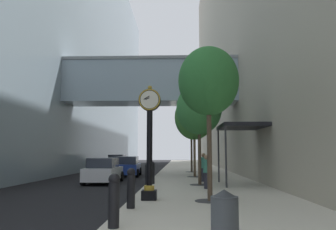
{
  "coord_description": "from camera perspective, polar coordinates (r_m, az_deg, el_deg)",
  "views": [
    {
      "loc": [
        1.89,
        -4.71,
        1.88
      ],
      "look_at": [
        0.98,
        21.0,
        4.82
      ],
      "focal_mm": 35.31,
      "sensor_mm": 36.0,
      "label": 1
    }
  ],
  "objects": [
    {
      "name": "ground_plane",
      "position": [
        31.82,
        -1.41,
        -9.91
      ],
      "size": [
        110.0,
        110.0,
        0.0
      ],
      "primitive_type": "plane",
      "color": "black",
      "rests_on": "ground"
    },
    {
      "name": "car_blue_near",
      "position": [
        26.95,
        -7.01,
        -8.83
      ],
      "size": [
        2.15,
        4.09,
        1.59
      ],
      "color": "navy",
      "rests_on": "ground"
    },
    {
      "name": "trash_bin",
      "position": [
        6.56,
        9.76,
        -16.99
      ],
      "size": [
        0.53,
        0.53,
        1.05
      ],
      "color": "#383D42",
      "rests_on": "sidewalk_right"
    },
    {
      "name": "street_tree_mid_near",
      "position": [
        18.47,
        5.38,
        1.06
      ],
      "size": [
        2.53,
        2.53,
        5.64
      ],
      "color": "#333335",
      "rests_on": "sidewalk_right"
    },
    {
      "name": "building_block_right",
      "position": [
        39.32,
        16.09,
        17.83
      ],
      "size": [
        9.0,
        80.0,
        35.86
      ],
      "color": "#A89E89",
      "rests_on": "ground"
    },
    {
      "name": "pedestrian_walking",
      "position": [
        20.47,
        6.16,
        -8.82
      ],
      "size": [
        0.46,
        0.36,
        1.72
      ],
      "color": "#23232D",
      "rests_on": "sidewalk_right"
    },
    {
      "name": "bollard_second",
      "position": [
        10.76,
        -6.41,
        -12.26
      ],
      "size": [
        0.28,
        0.28,
        1.25
      ],
      "color": "black",
      "rests_on": "sidewalk_right"
    },
    {
      "name": "street_tree_near",
      "position": [
        12.53,
        6.99,
        5.73
      ],
      "size": [
        2.26,
        2.26,
        5.72
      ],
      "color": "#333335",
      "rests_on": "sidewalk_right"
    },
    {
      "name": "car_silver_far",
      "position": [
        37.89,
        -8.7,
        -8.07
      ],
      "size": [
        2.09,
        4.63,
        1.67
      ],
      "color": "#B7BABF",
      "rests_on": "ground"
    },
    {
      "name": "street_tree_mid_far",
      "position": [
        24.51,
        4.55,
        -0.4
      ],
      "size": [
        2.9,
        2.9,
        6.03
      ],
      "color": "#333335",
      "rests_on": "sidewalk_right"
    },
    {
      "name": "street_clock",
      "position": [
        12.56,
        -3.21,
        -3.65
      ],
      "size": [
        0.84,
        0.55,
        4.32
      ],
      "color": "black",
      "rests_on": "sidewalk_right"
    },
    {
      "name": "bollard_fifth",
      "position": [
        18.9,
        -2.72,
        -9.81
      ],
      "size": [
        0.28,
        0.28,
        1.25
      ],
      "color": "black",
      "rests_on": "sidewalk_right"
    },
    {
      "name": "bollard_fourth",
      "position": [
        16.18,
        -3.53,
        -10.35
      ],
      "size": [
        0.28,
        0.28,
        1.25
      ],
      "color": "black",
      "rests_on": "sidewalk_right"
    },
    {
      "name": "street_tree_far",
      "position": [
        30.66,
        4.04,
        0.22
      ],
      "size": [
        2.77,
        2.77,
        6.95
      ],
      "color": "#333335",
      "rests_on": "sidewalk_right"
    },
    {
      "name": "car_white_mid",
      "position": [
        21.18,
        -11.06,
        -9.43
      ],
      "size": [
        2.0,
        4.3,
        1.56
      ],
      "color": "silver",
      "rests_on": "ground"
    },
    {
      "name": "pedestrian_by_clock",
      "position": [
        16.42,
        6.67,
        -9.54
      ],
      "size": [
        0.47,
        0.47,
        1.64
      ],
      "color": "#23232D",
      "rests_on": "sidewalk_right"
    },
    {
      "name": "storefront_awning",
      "position": [
        18.89,
        12.45,
        -2.11
      ],
      "size": [
        2.4,
        3.6,
        3.3
      ],
      "color": "black",
      "rests_on": "sidewalk_right"
    },
    {
      "name": "sidewalk_right",
      "position": [
        34.79,
        4.36,
        -9.49
      ],
      "size": [
        6.55,
        80.0,
        0.14
      ],
      "primitive_type": "cube",
      "color": "beige",
      "rests_on": "ground"
    },
    {
      "name": "building_block_left",
      "position": [
        39.63,
        -19.19,
        13.46
      ],
      "size": [
        23.44,
        80.0,
        30.48
      ],
      "color": "#93A8B7",
      "rests_on": "ground"
    },
    {
      "name": "bollard_nearest",
      "position": [
        8.09,
        -9.32,
        -14.14
      ],
      "size": [
        0.28,
        0.28,
        1.25
      ],
      "color": "black",
      "rests_on": "sidewalk_right"
    }
  ]
}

